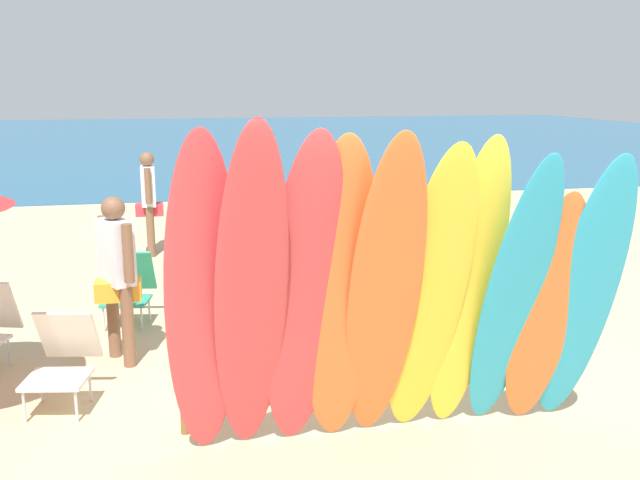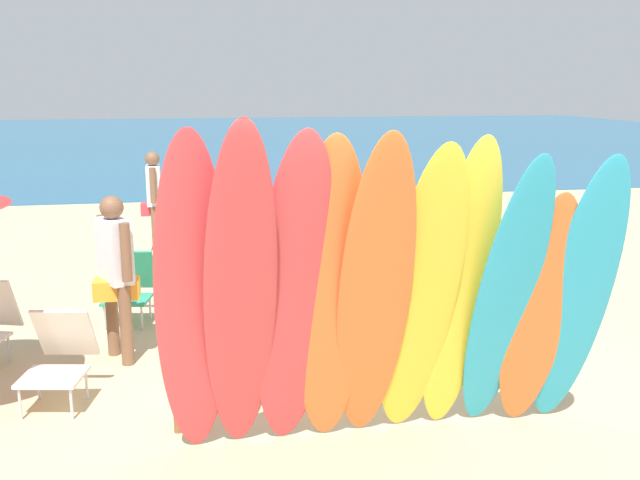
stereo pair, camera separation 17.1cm
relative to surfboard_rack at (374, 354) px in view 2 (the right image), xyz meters
The scene contains 17 objects.
ground 14.01m from the surfboard_rack, 90.00° to the left, with size 60.00×60.00×0.00m, color tan.
ocean_water 31.33m from the surfboard_rack, 90.00° to the left, with size 60.00×40.00×0.02m, color #235B7F.
surfboard_rack is the anchor object (origin of this frame).
surfboard_red_0 1.69m from the surfboard_rack, 157.97° to the right, with size 0.51×0.08×2.53m, color #D13D42.
surfboard_red_1 1.49m from the surfboard_rack, 148.39° to the right, with size 0.49×0.06×2.68m, color #D13D42.
surfboard_red_2 1.17m from the surfboard_rack, 140.68° to the right, with size 0.55×0.06×2.55m, color #D13D42.
surfboard_orange_3 1.01m from the surfboard_rack, 129.46° to the right, with size 0.53×0.08×2.49m, color orange.
surfboard_orange_4 0.97m from the surfboard_rack, 105.39° to the right, with size 0.51×0.07×2.58m, color orange.
surfboard_yellow_5 0.89m from the surfboard_rack, 72.97° to the right, with size 0.56×0.06×2.47m, color yellow.
surfboard_yellow_6 0.98m from the surfboard_rack, 46.99° to the right, with size 0.49×0.08×2.46m, color yellow.
surfboard_teal_7 1.19m from the surfboard_rack, 38.09° to the right, with size 0.46×0.06×2.42m, color #289EC6.
surfboard_orange_8 1.33m from the surfboard_rack, 28.27° to the right, with size 0.49×0.07×2.08m, color orange.
surfboard_teal_9 1.63m from the surfboard_rack, 25.64° to the right, with size 0.50×0.07×2.39m, color #289EC6.
beachgoer_near_rack 6.48m from the surfboard_rack, 108.18° to the left, with size 0.43×0.62×1.65m.
beachgoer_strolling 2.75m from the surfboard_rack, 143.10° to the left, with size 0.43×0.56×1.65m.
beach_chair_red 3.59m from the surfboard_rack, 126.95° to the left, with size 0.62×0.78×0.81m.
beach_chair_striped 2.70m from the surfboard_rack, 163.43° to the left, with size 0.62×0.80×0.80m.
Camera 2 is at (-1.39, -5.21, 2.70)m, focal length 39.40 mm.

